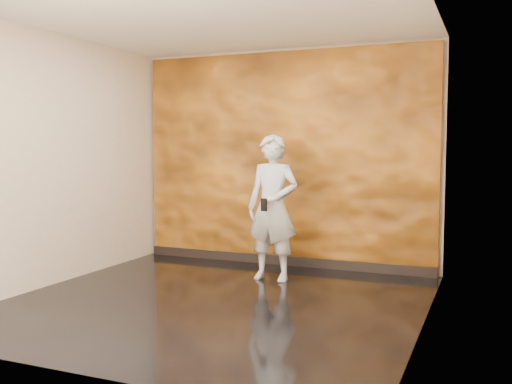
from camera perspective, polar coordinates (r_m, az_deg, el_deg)
name	(u,v)px	position (r m, az deg, el deg)	size (l,w,h in m)	color
room	(215,161)	(5.60, -4.14, 3.12)	(4.02, 4.02, 2.81)	black
feature_wall	(283,159)	(7.40, 2.75, 3.30)	(3.90, 0.06, 2.75)	orange
baseboard	(282,260)	(7.50, 2.61, -6.83)	(3.90, 0.04, 0.12)	black
man	(273,208)	(6.57, 1.67, -1.56)	(0.61, 0.40, 1.68)	#9EA4AE
phone	(264,205)	(6.32, 0.80, -1.29)	(0.08, 0.02, 0.14)	black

